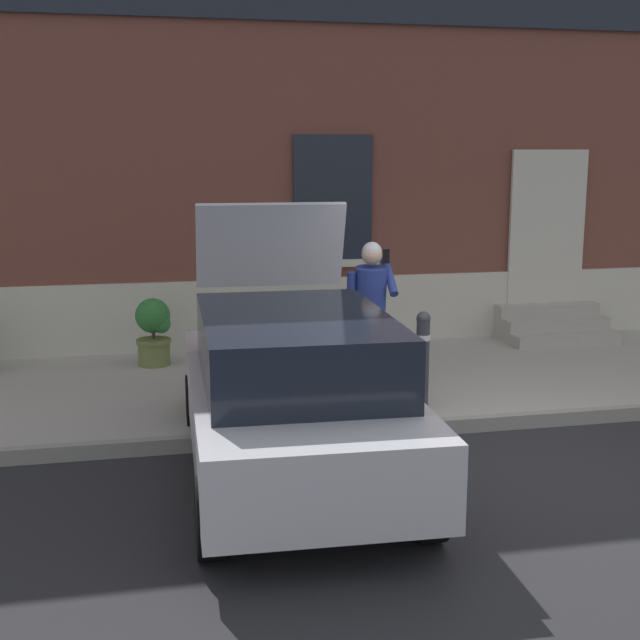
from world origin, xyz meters
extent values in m
plane|color=#232326|center=(0.00, 0.00, 0.00)|extent=(80.00, 80.00, 0.00)
cube|color=#99968E|center=(0.00, 2.80, 0.07)|extent=(24.00, 3.60, 0.15)
cube|color=gray|center=(0.00, 0.94, 0.07)|extent=(24.00, 0.12, 0.15)
cube|color=brown|center=(0.00, 5.30, 3.75)|extent=(24.00, 1.40, 7.50)
cube|color=#BCB7A8|center=(0.00, 4.58, 0.55)|extent=(24.00, 0.08, 1.10)
cube|color=brown|center=(2.66, 4.57, 1.68)|extent=(1.00, 0.08, 2.10)
cube|color=#BCB7A8|center=(2.66, 4.55, 1.73)|extent=(1.16, 0.06, 2.24)
cube|color=black|center=(-0.54, 4.57, 2.20)|extent=(1.10, 0.06, 1.70)
cube|color=#BCB7A8|center=(-0.54, 4.54, 1.30)|extent=(1.30, 0.12, 0.10)
cube|color=#9E998E|center=(2.66, 3.80, 0.23)|extent=(1.55, 0.32, 0.16)
cube|color=#9E998E|center=(2.66, 4.12, 0.31)|extent=(1.55, 0.32, 0.32)
cube|color=#9E998E|center=(2.66, 4.44, 0.39)|extent=(1.55, 0.32, 0.48)
cube|color=#B7B7BF|center=(-1.92, 0.08, 0.62)|extent=(1.89, 4.06, 0.64)
cube|color=black|center=(-1.92, -0.07, 1.22)|extent=(1.62, 2.45, 0.56)
cube|color=black|center=(-1.85, 2.09, 0.40)|extent=(1.66, 0.16, 0.20)
cube|color=yellow|center=(-1.85, 2.09, 0.58)|extent=(0.52, 0.04, 0.12)
cube|color=#B21414|center=(-2.60, 2.11, 0.84)|extent=(0.16, 0.05, 0.18)
cube|color=#B21414|center=(-1.10, 2.06, 0.84)|extent=(0.16, 0.05, 0.18)
cube|color=#B7B7BF|center=(-1.87, 1.53, 1.90)|extent=(1.50, 0.41, 0.87)
cylinder|color=black|center=(-2.76, -1.29, 0.30)|extent=(0.22, 0.61, 0.60)
cylinder|color=black|center=(-1.17, -1.35, 0.30)|extent=(0.22, 0.61, 0.60)
cylinder|color=black|center=(-2.66, 1.51, 0.30)|extent=(0.22, 0.61, 0.60)
cylinder|color=black|center=(-1.08, 1.45, 0.30)|extent=(0.22, 0.61, 0.60)
cylinder|color=#333338|center=(-0.30, 1.35, 0.62)|extent=(0.14, 0.14, 0.95)
sphere|color=#333338|center=(-0.30, 1.35, 1.12)|extent=(0.15, 0.15, 0.15)
cylinder|color=silver|center=(-0.30, 1.35, 0.92)|extent=(0.15, 0.15, 0.06)
cylinder|color=navy|center=(-0.89, 1.72, 0.60)|extent=(0.15, 0.15, 0.82)
cube|color=black|center=(-0.89, 1.78, 0.20)|extent=(0.12, 0.28, 0.10)
cylinder|color=navy|center=(-0.67, 1.72, 0.60)|extent=(0.15, 0.15, 0.82)
cube|color=black|center=(-0.67, 1.78, 0.20)|extent=(0.12, 0.28, 0.10)
cylinder|color=navy|center=(-0.78, 1.69, 1.32)|extent=(0.34, 0.40, 0.65)
sphere|color=tan|center=(-0.78, 1.65, 1.77)|extent=(0.22, 0.22, 0.22)
sphere|color=silver|center=(-0.78, 1.65, 1.80)|extent=(0.21, 0.21, 0.21)
cylinder|color=navy|center=(-1.00, 1.67, 1.31)|extent=(0.09, 0.14, 0.57)
cylinder|color=navy|center=(-0.58, 1.67, 1.53)|extent=(0.09, 0.44, 0.39)
cube|color=black|center=(-0.63, 1.63, 1.75)|extent=(0.07, 0.02, 0.15)
cylinder|color=#606B38|center=(-3.03, 3.85, 0.32)|extent=(0.40, 0.40, 0.34)
cylinder|color=#606B38|center=(-3.03, 3.85, 0.46)|extent=(0.44, 0.44, 0.05)
cylinder|color=#47331E|center=(-3.03, 3.85, 0.61)|extent=(0.04, 0.04, 0.24)
sphere|color=#286B2D|center=(-3.03, 3.85, 0.79)|extent=(0.44, 0.44, 0.44)
sphere|color=#286B2D|center=(-2.93, 3.80, 0.69)|extent=(0.24, 0.24, 0.24)
cylinder|color=beige|center=(-0.84, 4.06, 0.32)|extent=(0.40, 0.40, 0.34)
cylinder|color=beige|center=(-0.84, 4.06, 0.46)|extent=(0.44, 0.44, 0.05)
cylinder|color=#47331E|center=(-0.84, 4.06, 0.61)|extent=(0.04, 0.04, 0.24)
sphere|color=#4C843D|center=(-0.84, 4.06, 0.79)|extent=(0.44, 0.44, 0.44)
sphere|color=#4C843D|center=(-0.74, 4.01, 0.69)|extent=(0.24, 0.24, 0.24)
camera|label=1|loc=(-3.18, -6.97, 2.84)|focal=48.11mm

